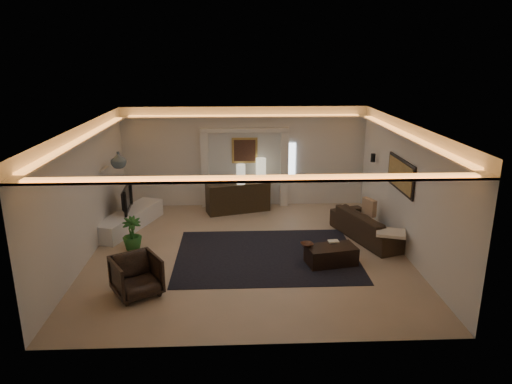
{
  "coord_description": "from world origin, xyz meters",
  "views": [
    {
      "loc": [
        -0.26,
        -9.76,
        4.34
      ],
      "look_at": [
        0.2,
        0.6,
        1.25
      ],
      "focal_mm": 32.75,
      "sensor_mm": 36.0,
      "label": 1
    }
  ],
  "objects_px": {
    "console": "(238,198)",
    "armchair": "(136,276)",
    "coffee_table": "(331,255)",
    "sofa": "(369,226)"
  },
  "relations": [
    {
      "from": "console",
      "to": "sofa",
      "type": "height_order",
      "value": "console"
    },
    {
      "from": "console",
      "to": "armchair",
      "type": "bearing_deg",
      "value": -128.71
    },
    {
      "from": "sofa",
      "to": "armchair",
      "type": "relative_size",
      "value": 2.73
    },
    {
      "from": "coffee_table",
      "to": "armchair",
      "type": "distance_m",
      "value": 4.05
    },
    {
      "from": "console",
      "to": "armchair",
      "type": "distance_m",
      "value": 5.1
    },
    {
      "from": "sofa",
      "to": "armchair",
      "type": "distance_m",
      "value": 5.68
    },
    {
      "from": "coffee_table",
      "to": "armchair",
      "type": "xyz_separation_m",
      "value": [
        -3.88,
        -1.15,
        0.17
      ]
    },
    {
      "from": "sofa",
      "to": "coffee_table",
      "type": "xyz_separation_m",
      "value": [
        -1.2,
        -1.39,
        -0.12
      ]
    },
    {
      "from": "armchair",
      "to": "coffee_table",
      "type": "bearing_deg",
      "value": -14.84
    },
    {
      "from": "sofa",
      "to": "coffee_table",
      "type": "relative_size",
      "value": 2.17
    }
  ]
}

